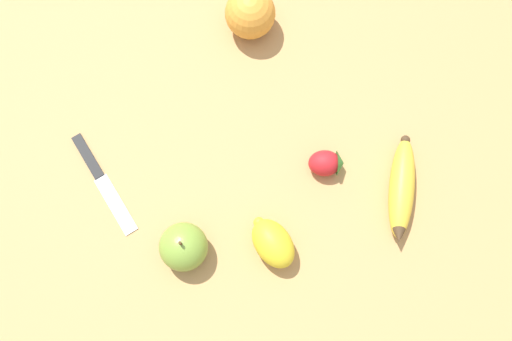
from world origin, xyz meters
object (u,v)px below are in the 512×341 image
at_px(apple, 184,247).
at_px(lemon, 273,243).
at_px(banana, 402,189).
at_px(strawberry, 327,163).
at_px(orange, 250,14).
at_px(paring_knife, 101,179).

xyz_separation_m(apple, lemon, (0.08, 0.11, -0.01)).
relative_size(banana, apple, 1.84).
height_order(strawberry, apple, apple).
distance_m(banana, apple, 0.35).
bearing_deg(banana, strawberry, -101.84).
bearing_deg(banana, lemon, -59.09).
xyz_separation_m(orange, strawberry, (0.27, -0.06, -0.02)).
xyz_separation_m(banana, strawberry, (-0.11, -0.06, 0.00)).
distance_m(banana, paring_knife, 0.48).
distance_m(strawberry, lemon, 0.15).
bearing_deg(orange, paring_knife, -80.67).
height_order(strawberry, lemon, lemon).
height_order(banana, paring_knife, banana).
bearing_deg(apple, orange, 126.02).
xyz_separation_m(lemon, paring_knife, (-0.26, -0.14, -0.02)).
distance_m(orange, apple, 0.40).
height_order(orange, strawberry, orange).
bearing_deg(paring_knife, strawberry, 151.24).
height_order(orange, lemon, orange).
bearing_deg(strawberry, orange, 115.72).
bearing_deg(paring_knife, orange, -163.44).
distance_m(banana, lemon, 0.22).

